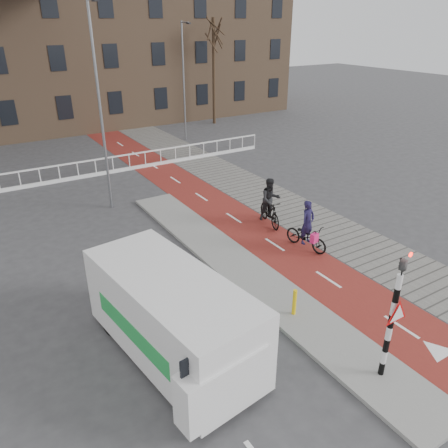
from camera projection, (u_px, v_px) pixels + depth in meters
ground at (339, 326)px, 12.75m from camera, size 120.00×120.00×0.00m
bike_lane at (211, 203)px, 21.15m from camera, size 2.50×60.00×0.01m
sidewalk at (258, 193)px, 22.48m from camera, size 3.00×60.00×0.01m
curb_island at (243, 270)px, 15.47m from camera, size 1.80×16.00×0.12m
traffic_signal at (394, 313)px, 10.06m from camera, size 0.80×0.80×3.68m
bollard at (294, 302)px, 12.90m from camera, size 0.12×0.12×0.83m
cyclist_near at (307, 233)px, 16.77m from camera, size 1.00×1.98×1.97m
cyclist_far at (270, 206)px, 18.64m from camera, size 1.04×2.04×2.09m
van at (172, 315)px, 11.20m from camera, size 2.86×5.68×2.34m
railing at (41, 180)px, 23.32m from camera, size 28.00×0.10×0.99m
townhouse_row at (10, 23)px, 32.61m from camera, size 46.00×10.00×15.90m
tree_right at (214, 73)px, 35.60m from camera, size 0.25×0.25×8.23m
streetlight_near at (101, 112)px, 18.84m from camera, size 0.12×0.12×8.91m
streetlight_right at (184, 83)px, 30.58m from camera, size 0.12×0.12×8.00m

